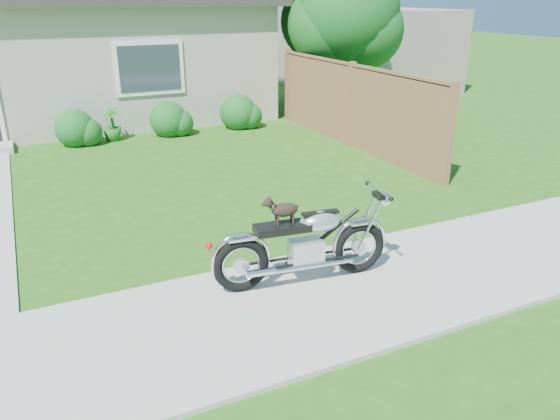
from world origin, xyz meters
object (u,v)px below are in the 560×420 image
Objects in this scene: fence at (351,105)px; tree_far at (341,14)px; tree_near at (352,17)px; house at (29,39)px; motorcycle_with_dog at (306,243)px; potted_plant_right at (112,125)px.

fence is 1.54× the size of tree_far.
tree_near is 0.99× the size of tree_far.
motorcycle_with_dog is at bearing -78.91° from house.
house is 8.68m from tree_near.
tree_near is 9.72m from motorcycle_with_dog.
house is at bearing 108.49° from motorcycle_with_dog.
fence is 6.72m from motorcycle_with_dog.
house is 2.92× the size of tree_far.
tree_near is at bearing -3.88° from potted_plant_right.
tree_near is 1.92× the size of motorcycle_with_dog.
potted_plant_right is (-4.91, 2.80, -0.55)m from fence.
fence is at bearing -44.74° from house.
fence reaches higher than potted_plant_right.
house is 16.13× the size of potted_plant_right.
tree_far reaches higher than potted_plant_right.
potted_plant_right is 8.22m from motorcycle_with_dog.
fence is 4.30m from tree_far.
house is at bearing 161.02° from tree_far.
tree_far is 7.13m from potted_plant_right.
motorcycle_with_dog is (-4.03, -5.37, -0.40)m from fence.
house reaches higher than potted_plant_right.
potted_plant_right is at bearing 150.32° from fence.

